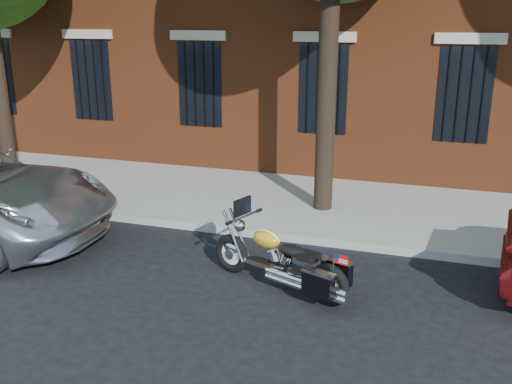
% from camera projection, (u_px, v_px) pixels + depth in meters
% --- Properties ---
extents(ground, '(120.00, 120.00, 0.00)m').
position_uv_depth(ground, '(253.00, 271.00, 8.86)').
color(ground, black).
rests_on(ground, ground).
extents(curb, '(40.00, 0.16, 0.15)m').
position_uv_depth(curb, '(277.00, 235.00, 10.09)').
color(curb, gray).
rests_on(curb, ground).
extents(sidewalk, '(40.00, 3.60, 0.15)m').
position_uv_depth(sidewalk, '(302.00, 203.00, 11.80)').
color(sidewalk, gray).
rests_on(sidewalk, ground).
extents(motorcycle, '(2.25, 1.26, 1.24)m').
position_uv_depth(motorcycle, '(284.00, 264.00, 8.12)').
color(motorcycle, black).
rests_on(motorcycle, ground).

